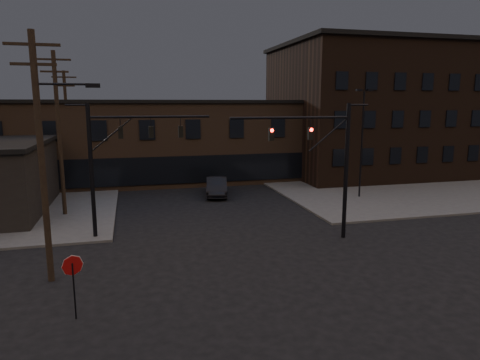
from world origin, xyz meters
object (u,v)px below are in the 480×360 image
at_px(traffic_signal_near, 329,157).
at_px(traffic_signal_far, 114,155).
at_px(parked_car_lot_a, 364,172).
at_px(stop_sign, 73,272).
at_px(parked_car_lot_b, 373,171).
at_px(car_crossing, 217,186).

distance_m(traffic_signal_near, traffic_signal_far, 12.57).
bearing_deg(traffic_signal_near, parked_car_lot_a, 53.64).
distance_m(stop_sign, parked_car_lot_a, 34.57).
distance_m(parked_car_lot_b, car_crossing, 18.33).
bearing_deg(car_crossing, parked_car_lot_a, 21.87).
bearing_deg(parked_car_lot_b, traffic_signal_far, 148.19).
height_order(parked_car_lot_a, parked_car_lot_b, parked_car_lot_a).
xyz_separation_m(traffic_signal_far, parked_car_lot_b, (25.98, 14.16, -4.19)).
height_order(traffic_signal_near, parked_car_lot_a, traffic_signal_near).
xyz_separation_m(traffic_signal_near, car_crossing, (-3.94, 13.50, -4.11)).
relative_size(traffic_signal_far, stop_sign, 3.23).
bearing_deg(stop_sign, car_crossing, 64.78).
distance_m(traffic_signal_near, stop_sign, 15.17).
xyz_separation_m(stop_sign, parked_car_lot_b, (27.27, 24.15, -1.02)).
relative_size(traffic_signal_far, parked_car_lot_a, 1.62).
bearing_deg(car_crossing, traffic_signal_far, -118.34).
bearing_deg(parked_car_lot_b, traffic_signal_near, 171.38).
height_order(traffic_signal_near, stop_sign, traffic_signal_near).
bearing_deg(traffic_signal_far, parked_car_lot_a, 28.42).
height_order(parked_car_lot_a, car_crossing, parked_car_lot_a).
height_order(traffic_signal_near, parked_car_lot_b, traffic_signal_near).
height_order(traffic_signal_far, parked_car_lot_a, traffic_signal_far).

